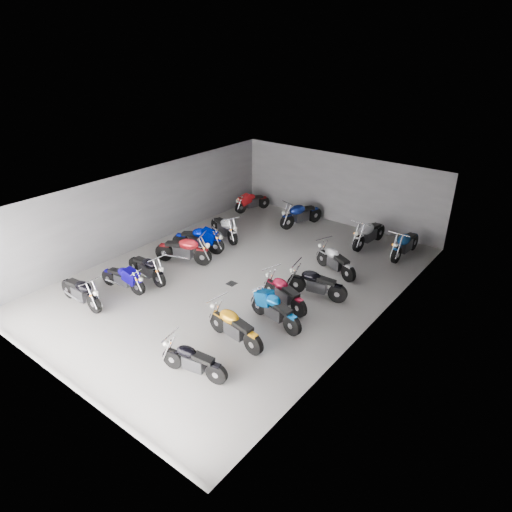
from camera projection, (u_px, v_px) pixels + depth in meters
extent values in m
plane|color=gray|center=(241.00, 278.00, 16.53)|extent=(14.00, 14.00, 0.00)
cube|color=slate|center=(338.00, 189.00, 20.77)|extent=(10.00, 0.10, 3.20)
cube|color=slate|center=(146.00, 207.00, 18.58)|extent=(0.10, 14.00, 3.20)
cube|color=slate|center=(374.00, 282.00, 13.06)|extent=(0.10, 14.00, 3.20)
cube|color=black|center=(239.00, 193.00, 15.11)|extent=(10.00, 14.00, 0.04)
cube|color=black|center=(232.00, 284.00, 16.17)|extent=(0.32, 0.32, 0.01)
cylinder|color=black|center=(94.00, 304.00, 14.39)|extent=(0.65, 0.14, 0.64)
cylinder|color=black|center=(69.00, 289.00, 15.21)|extent=(0.65, 0.16, 0.64)
cube|color=#2D2D30|center=(81.00, 293.00, 14.76)|extent=(0.66, 0.31, 0.40)
ellipsoid|color=black|center=(83.00, 287.00, 14.49)|extent=(0.69, 0.41, 0.36)
cube|color=black|center=(74.00, 283.00, 14.81)|extent=(0.62, 0.29, 0.18)
cylinder|color=black|center=(138.00, 287.00, 15.38)|extent=(0.60, 0.20, 0.59)
cylinder|color=black|center=(109.00, 277.00, 15.98)|extent=(0.60, 0.22, 0.59)
cube|color=#2D2D30|center=(123.00, 280.00, 15.64)|extent=(0.63, 0.36, 0.37)
ellipsoid|color=#0F0487|center=(126.00, 274.00, 15.42)|extent=(0.67, 0.45, 0.33)
cube|color=black|center=(116.00, 271.00, 15.66)|extent=(0.59, 0.33, 0.17)
cylinder|color=black|center=(159.00, 279.00, 15.85)|extent=(0.64, 0.18, 0.63)
cylinder|color=black|center=(135.00, 266.00, 16.72)|extent=(0.64, 0.20, 0.63)
cube|color=#2D2D30|center=(147.00, 270.00, 16.24)|extent=(0.66, 0.35, 0.39)
ellipsoid|color=black|center=(149.00, 264.00, 15.97)|extent=(0.70, 0.45, 0.35)
cube|color=black|center=(141.00, 260.00, 16.31)|extent=(0.62, 0.32, 0.18)
cylinder|color=black|center=(203.00, 257.00, 17.33)|extent=(0.70, 0.41, 0.70)
cylinder|color=black|center=(164.00, 252.00, 17.69)|extent=(0.71, 0.43, 0.70)
cube|color=#2D2D30|center=(183.00, 252.00, 17.46)|extent=(0.78, 0.58, 0.44)
ellipsoid|color=#AD171E|center=(188.00, 244.00, 17.25)|extent=(0.86, 0.69, 0.39)
cube|color=black|center=(174.00, 244.00, 17.40)|extent=(0.73, 0.54, 0.20)
cylinder|color=black|center=(216.00, 246.00, 18.21)|extent=(0.68, 0.38, 0.68)
cylinder|color=black|center=(181.00, 242.00, 18.60)|extent=(0.69, 0.40, 0.68)
cube|color=#2D2D30|center=(198.00, 241.00, 18.35)|extent=(0.76, 0.55, 0.42)
ellipsoid|color=#0012BE|center=(203.00, 234.00, 18.15)|extent=(0.83, 0.66, 0.38)
cube|color=black|center=(190.00, 234.00, 18.31)|extent=(0.71, 0.51, 0.19)
cylinder|color=black|center=(233.00, 237.00, 18.99)|extent=(0.66, 0.35, 0.66)
cylinder|color=black|center=(216.00, 226.00, 20.13)|extent=(0.67, 0.37, 0.66)
cube|color=#2D2D30|center=(224.00, 229.00, 19.52)|extent=(0.73, 0.52, 0.41)
ellipsoid|color=silver|center=(226.00, 224.00, 19.20)|extent=(0.80, 0.63, 0.37)
cube|color=black|center=(220.00, 221.00, 19.64)|extent=(0.69, 0.48, 0.19)
cylinder|color=black|center=(173.00, 359.00, 12.01)|extent=(0.60, 0.24, 0.59)
cylinder|color=black|center=(217.00, 374.00, 11.48)|extent=(0.61, 0.26, 0.59)
cube|color=#2D2D30|center=(194.00, 363.00, 11.71)|extent=(0.64, 0.39, 0.37)
ellipsoid|color=black|center=(187.00, 352.00, 11.65)|extent=(0.69, 0.49, 0.33)
cube|color=black|center=(203.00, 358.00, 11.48)|extent=(0.60, 0.37, 0.17)
cylinder|color=black|center=(218.00, 322.00, 13.47)|extent=(0.66, 0.21, 0.65)
cylinder|color=black|center=(253.00, 344.00, 12.53)|extent=(0.67, 0.23, 0.65)
cube|color=#2D2D30|center=(235.00, 330.00, 12.95)|extent=(0.69, 0.38, 0.41)
ellipsoid|color=orange|center=(229.00, 317.00, 12.95)|extent=(0.74, 0.49, 0.37)
cube|color=black|center=(243.00, 326.00, 12.62)|extent=(0.65, 0.36, 0.19)
cylinder|color=black|center=(259.00, 305.00, 14.32)|extent=(0.66, 0.25, 0.64)
cylinder|color=black|center=(292.00, 325.00, 13.33)|extent=(0.66, 0.27, 0.64)
cube|color=#2D2D30|center=(275.00, 312.00, 13.78)|extent=(0.70, 0.42, 0.40)
ellipsoid|color=#064F9B|center=(270.00, 300.00, 13.79)|extent=(0.75, 0.53, 0.36)
cube|color=black|center=(283.00, 308.00, 13.44)|extent=(0.66, 0.39, 0.18)
cylinder|color=black|center=(271.00, 289.00, 15.24)|extent=(0.64, 0.30, 0.63)
cylinder|color=black|center=(299.00, 308.00, 14.20)|extent=(0.64, 0.32, 0.63)
cube|color=#2D2D30|center=(285.00, 295.00, 14.67)|extent=(0.70, 0.46, 0.39)
ellipsoid|color=maroon|center=(281.00, 284.00, 14.69)|extent=(0.75, 0.56, 0.35)
cube|color=black|center=(291.00, 292.00, 14.32)|extent=(0.65, 0.43, 0.18)
cylinder|color=black|center=(297.00, 284.00, 15.53)|extent=(0.65, 0.25, 0.64)
cylinder|color=black|center=(338.00, 294.00, 14.95)|extent=(0.66, 0.27, 0.64)
cube|color=#2D2D30|center=(317.00, 286.00, 15.20)|extent=(0.70, 0.42, 0.40)
ellipsoid|color=black|center=(311.00, 276.00, 15.14)|extent=(0.74, 0.53, 0.36)
cube|color=black|center=(327.00, 281.00, 14.94)|extent=(0.65, 0.39, 0.18)
cylinder|color=black|center=(323.00, 258.00, 17.30)|extent=(0.64, 0.34, 0.63)
cylinder|color=black|center=(348.00, 273.00, 16.21)|extent=(0.64, 0.36, 0.63)
cube|color=#2D2D30|center=(335.00, 263.00, 16.71)|extent=(0.70, 0.50, 0.39)
ellipsoid|color=silver|center=(332.00, 253.00, 16.74)|extent=(0.76, 0.60, 0.35)
cube|color=black|center=(342.00, 260.00, 16.35)|extent=(0.66, 0.47, 0.18)
cylinder|color=black|center=(241.00, 207.00, 22.33)|extent=(0.32, 0.61, 0.60)
cylinder|color=black|center=(264.00, 202.00, 22.98)|extent=(0.33, 0.61, 0.60)
cube|color=#2D2D30|center=(252.00, 203.00, 22.61)|extent=(0.47, 0.67, 0.38)
ellipsoid|color=#AC1216|center=(249.00, 198.00, 22.38)|extent=(0.57, 0.73, 0.34)
cube|color=black|center=(257.00, 197.00, 22.64)|extent=(0.44, 0.63, 0.17)
cylinder|color=black|center=(287.00, 222.00, 20.49)|extent=(0.36, 0.71, 0.70)
cylinder|color=black|center=(315.00, 215.00, 21.28)|extent=(0.38, 0.72, 0.70)
cube|color=#2D2D30|center=(301.00, 216.00, 20.84)|extent=(0.54, 0.78, 0.44)
ellipsoid|color=navy|center=(297.00, 210.00, 20.56)|extent=(0.66, 0.85, 0.40)
cube|color=black|center=(308.00, 208.00, 20.87)|extent=(0.51, 0.73, 0.20)
cylinder|color=black|center=(358.00, 243.00, 18.42)|extent=(0.21, 0.71, 0.70)
cylinder|color=black|center=(379.00, 232.00, 19.45)|extent=(0.23, 0.71, 0.70)
cube|color=#2D2D30|center=(369.00, 235.00, 18.89)|extent=(0.40, 0.74, 0.44)
ellipsoid|color=silver|center=(367.00, 229.00, 18.57)|extent=(0.51, 0.78, 0.39)
cube|color=black|center=(374.00, 226.00, 18.98)|extent=(0.37, 0.69, 0.20)
cylinder|color=black|center=(396.00, 255.00, 17.50)|extent=(0.17, 0.69, 0.68)
cylinder|color=black|center=(413.00, 242.00, 18.56)|extent=(0.19, 0.69, 0.68)
cube|color=#2D2D30|center=(405.00, 246.00, 17.98)|extent=(0.35, 0.71, 0.43)
ellipsoid|color=#194F98|center=(404.00, 240.00, 17.67)|extent=(0.46, 0.74, 0.38)
cube|color=black|center=(410.00, 236.00, 18.09)|extent=(0.33, 0.66, 0.19)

